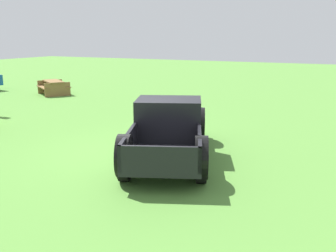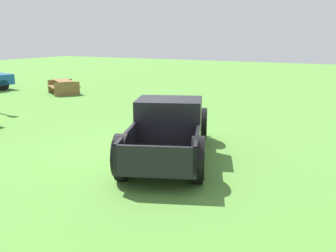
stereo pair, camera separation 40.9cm
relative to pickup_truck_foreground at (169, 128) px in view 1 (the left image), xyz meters
name	(u,v)px [view 1 (the left image)]	position (x,y,z in m)	size (l,w,h in m)	color
ground_plane	(140,154)	(-0.30, 0.76, -0.75)	(80.00, 80.00, 0.00)	#548C38
pickup_truck_foreground	(169,128)	(0.00, 0.00, 0.00)	(5.46, 3.62, 1.58)	black
picnic_table	(54,86)	(7.30, 10.76, -0.26)	(2.23, 2.32, 0.78)	olive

